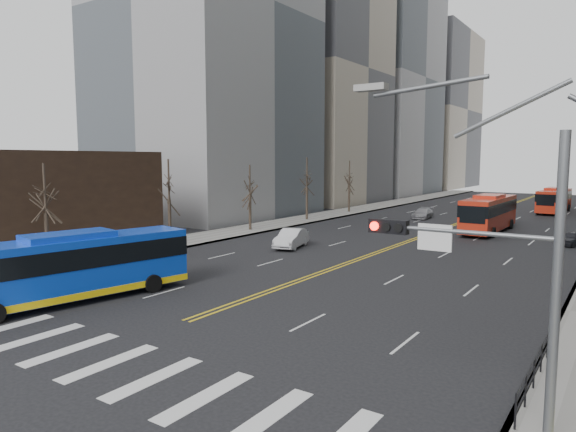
{
  "coord_description": "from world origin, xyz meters",
  "views": [
    {
      "loc": [
        16.56,
        -11.17,
        7.34
      ],
      "look_at": [
        1.51,
        11.08,
        4.37
      ],
      "focal_mm": 32.0,
      "sensor_mm": 36.0,
      "label": 1
    }
  ],
  "objects": [
    {
      "name": "car_white",
      "position": [
        -6.92,
        24.04,
        0.79
      ],
      "size": [
        2.82,
        5.05,
        1.58
      ],
      "primitive_type": "imported",
      "rotation": [
        0.0,
        0.0,
        0.25
      ],
      "color": "silver",
      "rests_on": "ground"
    },
    {
      "name": "centerline",
      "position": [
        0.0,
        55.0,
        0.01
      ],
      "size": [
        0.55,
        100.0,
        0.01
      ],
      "color": "gold",
      "rests_on": "ground"
    },
    {
      "name": "pedestrian_railing",
      "position": [
        14.3,
        6.0,
        0.82
      ],
      "size": [
        0.06,
        6.06,
        1.02
      ],
      "color": "black",
      "rests_on": "sidewalk_right"
    },
    {
      "name": "car_dark_mid",
      "position": [
        12.5,
        38.37,
        0.61
      ],
      "size": [
        2.68,
        3.88,
        1.23
      ],
      "primitive_type": "imported",
      "rotation": [
        0.0,
        0.0,
        -0.38
      ],
      "color": "black",
      "rests_on": "ground"
    },
    {
      "name": "sidewalk_left",
      "position": [
        -16.5,
        45.0,
        0.07
      ],
      "size": [
        5.0,
        130.0,
        0.15
      ],
      "primitive_type": "cube",
      "color": "gray",
      "rests_on": "ground"
    },
    {
      "name": "car_silver",
      "position": [
        -5.08,
        50.77,
        0.66
      ],
      "size": [
        2.15,
        4.65,
        1.32
      ],
      "primitive_type": "imported",
      "rotation": [
        0.0,
        0.0,
        0.07
      ],
      "color": "#939398",
      "rests_on": "ground"
    },
    {
      "name": "ground",
      "position": [
        0.0,
        0.0,
        0.0
      ],
      "size": [
        220.0,
        220.0,
        0.0
      ],
      "primitive_type": "plane",
      "color": "black"
    },
    {
      "name": "storefront",
      "position": [
        -26.0,
        11.97,
        4.0
      ],
      "size": [
        14.0,
        18.0,
        8.0
      ],
      "color": "black",
      "rests_on": "ground"
    },
    {
      "name": "red_bus_near",
      "position": [
        4.51,
        42.99,
        2.11
      ],
      "size": [
        3.17,
        12.1,
        3.8
      ],
      "color": "red",
      "rests_on": "ground"
    },
    {
      "name": "street_trees",
      "position": [
        -7.18,
        34.55,
        4.87
      ],
      "size": [
        35.2,
        47.2,
        7.6
      ],
      "color": "#2E261C",
      "rests_on": "ground"
    },
    {
      "name": "office_towers",
      "position": [
        0.12,
        68.51,
        23.92
      ],
      "size": [
        83.0,
        134.0,
        58.0
      ],
      "color": "gray",
      "rests_on": "ground"
    },
    {
      "name": "blue_bus",
      "position": [
        -7.25,
        4.0,
        1.9
      ],
      "size": [
        4.97,
        12.72,
        3.61
      ],
      "color": "blue",
      "rests_on": "ground"
    },
    {
      "name": "crosswalk",
      "position": [
        0.0,
        0.0,
        0.01
      ],
      "size": [
        26.7,
        4.0,
        0.01
      ],
      "color": "silver",
      "rests_on": "ground"
    },
    {
      "name": "red_bus_far",
      "position": [
        7.5,
        67.61,
        1.94
      ],
      "size": [
        3.33,
        11.11,
        3.48
      ],
      "color": "red",
      "rests_on": "ground"
    },
    {
      "name": "signal_mast",
      "position": [
        13.77,
        2.0,
        4.86
      ],
      "size": [
        5.37,
        0.37,
        9.39
      ],
      "color": "slate",
      "rests_on": "ground"
    }
  ]
}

